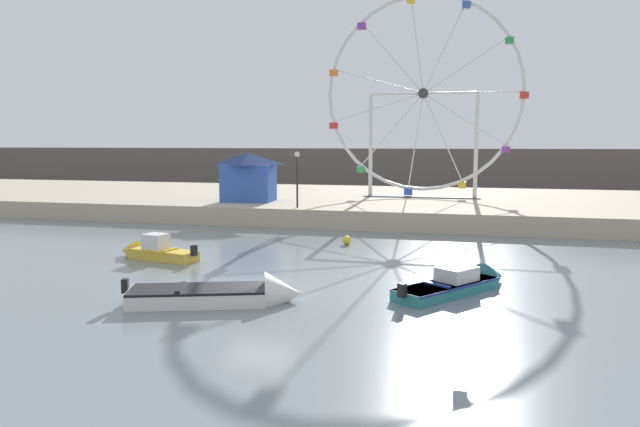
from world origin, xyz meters
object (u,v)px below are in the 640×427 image
ferris_wheel_white_frame (423,96)px  carnival_booth_blue_tent (249,176)px  mooring_buoy_orange (347,240)px  promenade_lamp_near (297,170)px  motorboat_mustard_yellow (153,251)px  motorboat_teal_painted (464,282)px  motorboat_white_red_stripe (231,294)px

ferris_wheel_white_frame → carnival_booth_blue_tent: (-10.98, -5.63, -5.43)m
ferris_wheel_white_frame → mooring_buoy_orange: 16.54m
ferris_wheel_white_frame → promenade_lamp_near: size_ratio=4.21×
motorboat_mustard_yellow → motorboat_teal_painted: (13.22, -2.34, -0.07)m
motorboat_white_red_stripe → motorboat_mustard_yellow: 8.45m
motorboat_white_red_stripe → mooring_buoy_orange: bearing=63.8°
promenade_lamp_near → mooring_buoy_orange: promenade_lamp_near is taller
mooring_buoy_orange → carnival_booth_blue_tent: bearing=134.6°
ferris_wheel_white_frame → promenade_lamp_near: 11.92m
promenade_lamp_near → motorboat_white_red_stripe: bearing=-80.5°
motorboat_teal_painted → ferris_wheel_white_frame: 23.78m
motorboat_mustard_yellow → promenade_lamp_near: (3.23, 11.28, 3.04)m
motorboat_teal_painted → mooring_buoy_orange: (-5.75, 7.92, -0.05)m
motorboat_teal_painted → carnival_booth_blue_tent: bearing=76.5°
ferris_wheel_white_frame → mooring_buoy_orange: (-2.49, -14.24, -8.03)m
promenade_lamp_near → motorboat_teal_painted: bearing=-53.8°
ferris_wheel_white_frame → carnival_booth_blue_tent: size_ratio=3.71×
carnival_booth_blue_tent → promenade_lamp_near: 5.18m
motorboat_white_red_stripe → promenade_lamp_near: size_ratio=1.65×
ferris_wheel_white_frame → carnival_booth_blue_tent: ferris_wheel_white_frame is taller
promenade_lamp_near → carnival_booth_blue_tent: bearing=145.6°
motorboat_teal_painted → carnival_booth_blue_tent: (-14.24, 16.53, 2.55)m
motorboat_mustard_yellow → mooring_buoy_orange: (7.47, 5.58, -0.12)m
motorboat_white_red_stripe → motorboat_teal_painted: 7.92m
motorboat_mustard_yellow → mooring_buoy_orange: bearing=-129.9°
motorboat_mustard_yellow → ferris_wheel_white_frame: size_ratio=0.30×
motorboat_teal_painted → mooring_buoy_orange: 9.79m
motorboat_teal_painted → motorboat_white_red_stripe: bearing=152.0°
mooring_buoy_orange → ferris_wheel_white_frame: bearing=80.1°
motorboat_mustard_yellow → mooring_buoy_orange: motorboat_mustard_yellow is taller
motorboat_white_red_stripe → motorboat_teal_painted: (7.11, 3.49, -0.01)m
carnival_booth_blue_tent → motorboat_white_red_stripe: bearing=-75.3°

